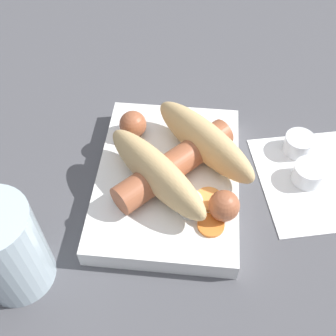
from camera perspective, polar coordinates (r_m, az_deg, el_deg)
The scene contains 9 objects.
ground_plane at distance 0.55m, azimuth -0.00°, elevation -2.44°, with size 3.00×3.00×0.00m, color #4C4C51.
food_tray at distance 0.53m, azimuth -0.00°, elevation -1.57°, with size 0.24×0.18×0.03m.
bread_roll at distance 0.51m, azimuth 1.77°, elevation 1.64°, with size 0.20×0.20×0.06m.
sausage at distance 0.51m, azimuth 0.95°, elevation 0.83°, with size 0.15×0.16×0.04m.
pickled_veggies at distance 0.49m, azimuth 3.74°, elevation -5.00°, with size 0.08×0.07×0.01m.
napkin at distance 0.59m, azimuth 20.01°, elevation -1.41°, with size 0.19×0.19×0.00m.
condiment_cup_near at distance 0.57m, azimuth 18.42°, elevation -0.83°, with size 0.04×0.04×0.03m.
condiment_cup_far at distance 0.60m, azimuth 17.23°, elevation 2.99°, with size 0.04×0.04×0.03m.
drink_glass at distance 0.46m, azimuth -21.15°, elevation -10.21°, with size 0.08×0.08×0.12m.
Camera 1 is at (0.32, 0.03, 0.44)m, focal length 45.00 mm.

